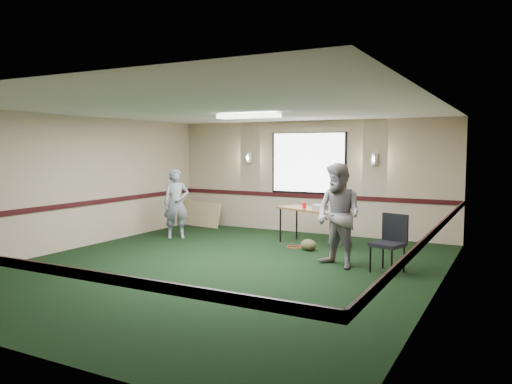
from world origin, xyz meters
The scene contains 13 objects.
ground centered at (0.00, 0.00, 0.00)m, with size 8.00×8.00×0.00m, color black.
room_shell centered at (0.00, 2.12, 1.58)m, with size 8.00×8.02×8.00m.
folding_table centered at (0.68, 2.55, 0.72)m, with size 1.68×1.16×0.78m.
projector centered at (0.86, 2.52, 0.83)m, with size 0.27×0.22×0.09m, color gray.
game_console centered at (1.22, 2.42, 0.80)m, with size 0.18×0.14×0.04m, color silver.
red_cup centered at (0.49, 2.54, 0.84)m, with size 0.08×0.08×0.13m, color red.
water_bottle centered at (1.22, 2.14, 0.89)m, with size 0.07×0.07×0.22m, color #83A5D7.
duffel_bag centered at (0.81, 2.01, 0.11)m, with size 0.33×0.24×0.23m, color #434026.
cable_coil centered at (0.42, 2.20, 0.01)m, with size 0.31×0.31×0.02m, color red.
folded_table centered at (-2.86, 3.60, 0.32)m, with size 1.27×0.05×0.65m, color tan.
conference_chair centered at (2.65, 1.07, 0.56)m, with size 0.59×0.60×0.95m.
person_left centered at (-2.39, 1.94, 0.79)m, with size 0.58×0.38×1.58m, color #405B8E.
person_right centered at (1.78, 0.96, 0.90)m, with size 0.87×0.68×1.79m, color #6F7FAD.
Camera 1 is at (4.48, -7.17, 2.04)m, focal length 35.00 mm.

